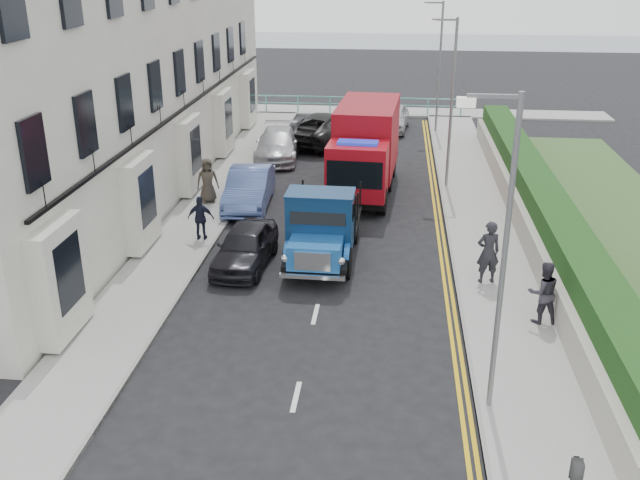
{
  "coord_description": "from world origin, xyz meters",
  "views": [
    {
      "loc": [
        1.97,
        -15.52,
        9.4
      ],
      "look_at": [
        -0.09,
        4.06,
        1.4
      ],
      "focal_mm": 40.0,
      "sensor_mm": 36.0,
      "label": 1
    }
  ],
  "objects_px": {
    "lamp_far": "(438,60)",
    "bedford_lorry": "(321,232)",
    "lamp_mid": "(449,94)",
    "lamp_near": "(500,242)",
    "pedestrian_east_near": "(488,252)",
    "red_lorry": "(365,147)",
    "parked_car_front": "(245,246)"
  },
  "relations": [
    {
      "from": "lamp_mid",
      "to": "lamp_far",
      "type": "distance_m",
      "value": 10.0
    },
    {
      "from": "lamp_mid",
      "to": "pedestrian_east_near",
      "type": "height_order",
      "value": "lamp_mid"
    },
    {
      "from": "lamp_near",
      "to": "lamp_mid",
      "type": "distance_m",
      "value": 16.0
    },
    {
      "from": "lamp_mid",
      "to": "pedestrian_east_near",
      "type": "bearing_deg",
      "value": -85.59
    },
    {
      "from": "lamp_far",
      "to": "bedford_lorry",
      "type": "height_order",
      "value": "lamp_far"
    },
    {
      "from": "lamp_mid",
      "to": "red_lorry",
      "type": "height_order",
      "value": "lamp_mid"
    },
    {
      "from": "red_lorry",
      "to": "pedestrian_east_near",
      "type": "xyz_separation_m",
      "value": [
        4.08,
        -8.78,
        -0.81
      ]
    },
    {
      "from": "parked_car_front",
      "to": "pedestrian_east_near",
      "type": "distance_m",
      "value": 7.56
    },
    {
      "from": "lamp_near",
      "to": "pedestrian_east_near",
      "type": "distance_m",
      "value": 7.06
    },
    {
      "from": "lamp_far",
      "to": "pedestrian_east_near",
      "type": "bearing_deg",
      "value": -87.84
    },
    {
      "from": "bedford_lorry",
      "to": "red_lorry",
      "type": "distance_m",
      "value": 7.89
    },
    {
      "from": "lamp_far",
      "to": "parked_car_front",
      "type": "height_order",
      "value": "lamp_far"
    },
    {
      "from": "lamp_far",
      "to": "lamp_near",
      "type": "bearing_deg",
      "value": -90.0
    },
    {
      "from": "lamp_near",
      "to": "pedestrian_east_near",
      "type": "xyz_separation_m",
      "value": [
        0.74,
        6.39,
        -2.9
      ]
    },
    {
      "from": "lamp_near",
      "to": "parked_car_front",
      "type": "height_order",
      "value": "lamp_near"
    },
    {
      "from": "lamp_mid",
      "to": "red_lorry",
      "type": "bearing_deg",
      "value": -165.98
    },
    {
      "from": "lamp_near",
      "to": "bedford_lorry",
      "type": "xyz_separation_m",
      "value": [
        -4.37,
        7.38,
        -2.85
      ]
    },
    {
      "from": "lamp_mid",
      "to": "lamp_far",
      "type": "relative_size",
      "value": 1.0
    },
    {
      "from": "lamp_near",
      "to": "red_lorry",
      "type": "xyz_separation_m",
      "value": [
        -3.34,
        15.17,
        -2.1
      ]
    },
    {
      "from": "red_lorry",
      "to": "pedestrian_east_near",
      "type": "relative_size",
      "value": 3.57
    },
    {
      "from": "lamp_far",
      "to": "pedestrian_east_near",
      "type": "relative_size",
      "value": 3.59
    },
    {
      "from": "lamp_near",
      "to": "lamp_far",
      "type": "relative_size",
      "value": 1.0
    },
    {
      "from": "lamp_far",
      "to": "pedestrian_east_near",
      "type": "xyz_separation_m",
      "value": [
        0.74,
        -19.61,
        -2.9
      ]
    },
    {
      "from": "bedford_lorry",
      "to": "lamp_near",
      "type": "bearing_deg",
      "value": -58.21
    },
    {
      "from": "bedford_lorry",
      "to": "parked_car_front",
      "type": "height_order",
      "value": "bedford_lorry"
    },
    {
      "from": "red_lorry",
      "to": "parked_car_front",
      "type": "xyz_separation_m",
      "value": [
        -3.44,
        -8.07,
        -1.24
      ]
    },
    {
      "from": "lamp_near",
      "to": "pedestrian_east_near",
      "type": "bearing_deg",
      "value": 83.38
    },
    {
      "from": "lamp_mid",
      "to": "red_lorry",
      "type": "relative_size",
      "value": 1.01
    },
    {
      "from": "lamp_far",
      "to": "parked_car_front",
      "type": "relative_size",
      "value": 1.81
    },
    {
      "from": "lamp_far",
      "to": "bedford_lorry",
      "type": "xyz_separation_m",
      "value": [
        -4.37,
        -18.62,
        -2.85
      ]
    },
    {
      "from": "lamp_far",
      "to": "bedford_lorry",
      "type": "distance_m",
      "value": 19.34
    },
    {
      "from": "lamp_far",
      "to": "bedford_lorry",
      "type": "relative_size",
      "value": 1.32
    }
  ]
}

